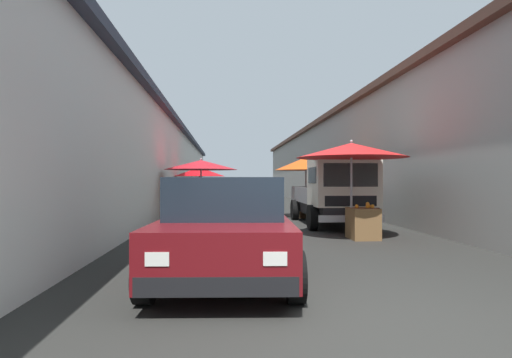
% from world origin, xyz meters
% --- Properties ---
extents(ground, '(90.00, 90.00, 0.00)m').
position_xyz_m(ground, '(13.50, 0.00, 0.00)').
color(ground, '#282826').
extents(building_left_whitewash, '(49.80, 7.50, 4.26)m').
position_xyz_m(building_left_whitewash, '(15.75, 7.29, 2.14)').
color(building_left_whitewash, silver).
rests_on(building_left_whitewash, ground).
extents(building_right_concrete, '(49.80, 7.50, 4.79)m').
position_xyz_m(building_right_concrete, '(15.75, -7.29, 2.40)').
color(building_right_concrete, gray).
rests_on(building_right_concrete, ground).
extents(fruit_stall_near_right, '(2.35, 2.35, 2.36)m').
position_xyz_m(fruit_stall_near_right, '(11.54, -1.57, 1.79)').
color(fruit_stall_near_right, '#9E9EA3').
rests_on(fruit_stall_near_right, ground).
extents(fruit_stall_mid_lane, '(2.70, 2.70, 2.40)m').
position_xyz_m(fruit_stall_mid_lane, '(6.08, -1.62, 1.92)').
color(fruit_stall_mid_lane, '#9E9EA3').
rests_on(fruit_stall_mid_lane, ground).
extents(fruit_stall_near_left, '(2.41, 2.41, 2.10)m').
position_xyz_m(fruit_stall_near_left, '(15.69, 2.69, 1.56)').
color(fruit_stall_near_left, '#9E9EA3').
rests_on(fruit_stall_near_left, ground).
extents(fruit_stall_far_right, '(2.69, 2.69, 2.23)m').
position_xyz_m(fruit_stall_far_right, '(11.44, 2.36, 1.72)').
color(fruit_stall_far_right, '#9E9EA3').
rests_on(fruit_stall_far_right, ground).
extents(hatchback_car, '(4.00, 2.11, 1.45)m').
position_xyz_m(hatchback_car, '(2.41, 1.47, 0.74)').
color(hatchback_car, '#600F14').
rests_on(hatchback_car, ground).
extents(delivery_truck, '(4.94, 2.01, 2.08)m').
position_xyz_m(delivery_truck, '(8.39, -1.86, 1.04)').
color(delivery_truck, black).
rests_on(delivery_truck, ground).
extents(vendor_by_crates, '(0.61, 0.35, 1.62)m').
position_xyz_m(vendor_by_crates, '(15.55, -2.68, 0.94)').
color(vendor_by_crates, '#665B4C').
rests_on(vendor_by_crates, ground).
extents(vendor_in_shade, '(0.65, 0.22, 1.64)m').
position_xyz_m(vendor_in_shade, '(11.02, -3.26, 0.95)').
color(vendor_in_shade, navy).
rests_on(vendor_in_shade, ground).
extents(parked_scooter, '(1.69, 0.44, 1.14)m').
position_xyz_m(parked_scooter, '(6.52, 1.65, 0.45)').
color(parked_scooter, black).
rests_on(parked_scooter, ground).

